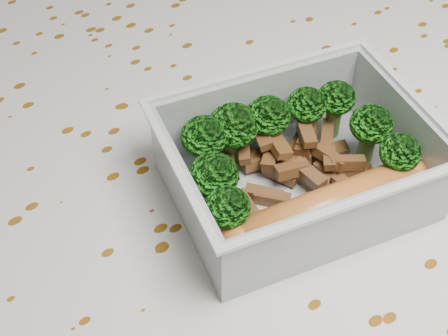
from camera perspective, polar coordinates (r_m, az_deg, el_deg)
dining_table at (r=0.49m, az=0.34°, el=-9.83°), size 1.40×0.90×0.75m
tablecloth at (r=0.45m, az=0.37°, el=-6.34°), size 1.46×0.96×0.19m
lunch_container at (r=0.42m, az=6.66°, el=-0.28°), size 0.20×0.17×0.06m
broccoli_florets at (r=0.42m, az=4.88°, el=2.68°), size 0.15×0.12×0.05m
meat_pile at (r=0.43m, az=6.53°, el=0.79°), size 0.10×0.08×0.03m
sausage at (r=0.40m, az=9.49°, el=-3.51°), size 0.15×0.05×0.03m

